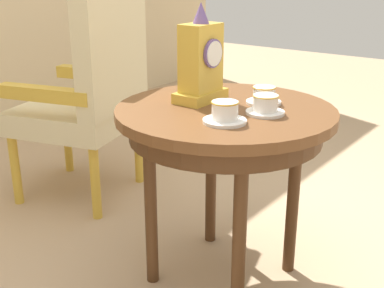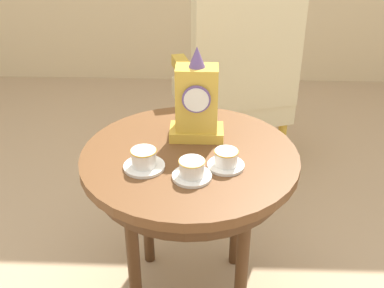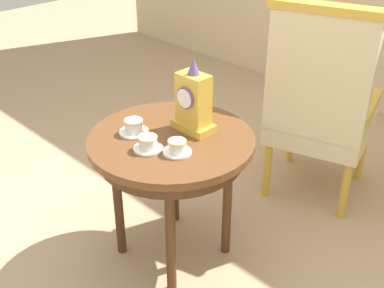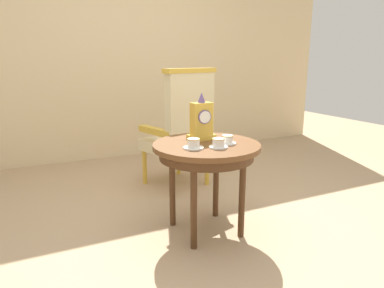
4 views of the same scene
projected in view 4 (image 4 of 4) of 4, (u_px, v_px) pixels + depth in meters
name	position (u px, v px, depth m)	size (l,w,h in m)	color
ground_plane	(202.00, 228.00, 2.54)	(10.00, 10.00, 0.00)	tan
wall_back	(120.00, 44.00, 4.18)	(6.00, 0.10, 2.80)	beige
side_table	(206.00, 154.00, 2.36)	(0.74, 0.74, 0.65)	brown
teacup_left	(193.00, 144.00, 2.20)	(0.13, 0.13, 0.07)	white
teacup_right	(218.00, 144.00, 2.22)	(0.12, 0.12, 0.06)	white
teacup_center	(227.00, 140.00, 2.32)	(0.12, 0.12, 0.06)	white
mantel_clock	(201.00, 121.00, 2.42)	(0.19, 0.11, 0.34)	gold
armchair	(182.00, 127.00, 3.22)	(0.67, 0.66, 1.14)	beige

